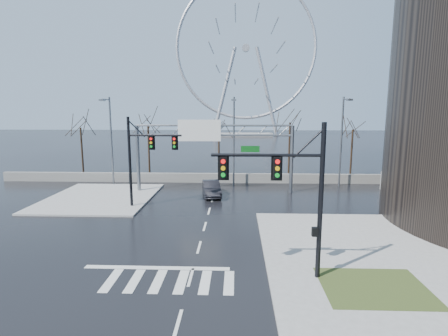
{
  "coord_description": "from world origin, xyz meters",
  "views": [
    {
      "loc": [
        2.36,
        -20.85,
        8.57
      ],
      "look_at": [
        1.34,
        6.54,
        4.0
      ],
      "focal_mm": 28.0,
      "sensor_mm": 36.0,
      "label": 1
    }
  ],
  "objects_px": {
    "signal_mast_near": "(294,186)",
    "car": "(211,188)",
    "signal_mast_far": "(142,153)",
    "sign_gantry": "(210,143)",
    "ferris_wheel": "(246,54)"
  },
  "relations": [
    {
      "from": "signal_mast_near",
      "to": "sign_gantry",
      "type": "height_order",
      "value": "signal_mast_near"
    },
    {
      "from": "signal_mast_near",
      "to": "sign_gantry",
      "type": "xyz_separation_m",
      "value": [
        -5.52,
        19.0,
        0.31
      ]
    },
    {
      "from": "signal_mast_near",
      "to": "signal_mast_far",
      "type": "relative_size",
      "value": 1.0
    },
    {
      "from": "signal_mast_near",
      "to": "car",
      "type": "xyz_separation_m",
      "value": [
        -5.33,
        17.43,
        -4.11
      ]
    },
    {
      "from": "car",
      "to": "signal_mast_far",
      "type": "bearing_deg",
      "value": -151.73
    },
    {
      "from": "signal_mast_far",
      "to": "ferris_wheel",
      "type": "xyz_separation_m",
      "value": [
        10.87,
        86.04,
        21.3
      ]
    },
    {
      "from": "signal_mast_far",
      "to": "car",
      "type": "xyz_separation_m",
      "value": [
        5.68,
        4.43,
        -4.07
      ]
    },
    {
      "from": "car",
      "to": "sign_gantry",
      "type": "bearing_deg",
      "value": 87.1
    },
    {
      "from": "ferris_wheel",
      "to": "car",
      "type": "height_order",
      "value": "ferris_wheel"
    },
    {
      "from": "car",
      "to": "ferris_wheel",
      "type": "bearing_deg",
      "value": 76.66
    },
    {
      "from": "signal_mast_near",
      "to": "car",
      "type": "height_order",
      "value": "signal_mast_near"
    },
    {
      "from": "sign_gantry",
      "to": "ferris_wheel",
      "type": "distance_m",
      "value": 82.91
    },
    {
      "from": "ferris_wheel",
      "to": "car",
      "type": "bearing_deg",
      "value": -93.64
    },
    {
      "from": "signal_mast_far",
      "to": "sign_gantry",
      "type": "bearing_deg",
      "value": 47.53
    },
    {
      "from": "sign_gantry",
      "to": "signal_mast_far",
      "type": "bearing_deg",
      "value": -132.47
    }
  ]
}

